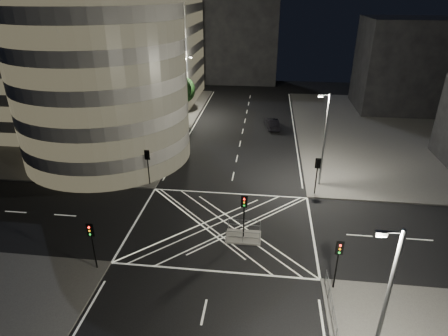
# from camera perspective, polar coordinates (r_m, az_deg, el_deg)

# --- Properties ---
(ground) EXTENTS (120.00, 120.00, 0.00)m
(ground) POSITION_cam_1_polar(r_m,az_deg,el_deg) (34.15, -0.25, -8.85)
(ground) COLOR black
(ground) RESTS_ON ground
(sidewalk_far_left) EXTENTS (42.00, 42.00, 0.15)m
(sidewalk_far_left) POSITION_cam_1_polar(r_m,az_deg,el_deg) (66.65, -22.90, 6.83)
(sidewalk_far_left) COLOR #504E4B
(sidewalk_far_left) RESTS_ON ground
(sidewalk_far_right) EXTENTS (42.00, 42.00, 0.15)m
(sidewalk_far_right) POSITION_cam_1_polar(r_m,az_deg,el_deg) (63.56, 30.17, 4.47)
(sidewalk_far_right) COLOR #504E4B
(sidewalk_far_right) RESTS_ON ground
(central_island) EXTENTS (3.00, 2.00, 0.15)m
(central_island) POSITION_cam_1_polar(r_m,az_deg,el_deg) (32.74, 2.96, -10.44)
(central_island) COLOR slate
(central_island) RESTS_ON ground
(office_tower_curved) EXTENTS (30.00, 29.00, 27.20)m
(office_tower_curved) POSITION_cam_1_polar(r_m,az_deg,el_deg) (52.98, -21.41, 16.76)
(office_tower_curved) COLOR gray
(office_tower_curved) RESTS_ON sidewalk_far_left
(office_block_rear) EXTENTS (24.00, 16.00, 22.00)m
(office_block_rear) POSITION_cam_1_polar(r_m,az_deg,el_deg) (74.86, -13.89, 18.70)
(office_block_rear) COLOR gray
(office_block_rear) RESTS_ON sidewalk_far_left
(building_right_far) EXTENTS (14.00, 12.00, 15.00)m
(building_right_far) POSITION_cam_1_polar(r_m,az_deg,el_deg) (72.51, 25.60, 13.99)
(building_right_far) COLOR black
(building_right_far) RESTS_ON sidewalk_far_right
(building_far_end) EXTENTS (18.00, 8.00, 18.00)m
(building_far_end) POSITION_cam_1_polar(r_m,az_deg,el_deg) (86.86, 1.91, 18.83)
(building_far_end) COLOR black
(building_far_end) RESTS_ON ground
(tree_a) EXTENTS (4.16, 4.16, 6.99)m
(tree_a) POSITION_cam_1_polar(r_m,az_deg,el_deg) (42.09, -13.10, 4.68)
(tree_a) COLOR black
(tree_a) RESTS_ON sidewalk_far_left
(tree_b) EXTENTS (4.51, 4.51, 7.36)m
(tree_b) POSITION_cam_1_polar(r_m,az_deg,el_deg) (47.39, -10.80, 7.47)
(tree_b) COLOR black
(tree_b) RESTS_ON sidewalk_far_left
(tree_c) EXTENTS (4.30, 4.30, 6.97)m
(tree_c) POSITION_cam_1_polar(r_m,az_deg,el_deg) (52.96, -8.90, 9.24)
(tree_c) COLOR black
(tree_c) RESTS_ON sidewalk_far_left
(tree_d) EXTENTS (4.84, 4.84, 8.31)m
(tree_d) POSITION_cam_1_polar(r_m,az_deg,el_deg) (58.30, -7.44, 11.89)
(tree_d) COLOR black
(tree_d) RESTS_ON sidewalk_far_left
(tree_e) EXTENTS (3.69, 3.69, 6.00)m
(tree_e) POSITION_cam_1_polar(r_m,az_deg,el_deg) (64.35, -6.08, 11.75)
(tree_e) COLOR black
(tree_e) RESTS_ON sidewalk_far_left
(traffic_signal_fl) EXTENTS (0.55, 0.22, 4.00)m
(traffic_signal_fl) POSITION_cam_1_polar(r_m,az_deg,el_deg) (40.33, -11.56, 1.07)
(traffic_signal_fl) COLOR black
(traffic_signal_fl) RESTS_ON sidewalk_far_left
(traffic_signal_nl) EXTENTS (0.55, 0.22, 4.00)m
(traffic_signal_nl) POSITION_cam_1_polar(r_m,az_deg,el_deg) (29.44, -19.52, -9.98)
(traffic_signal_nl) COLOR black
(traffic_signal_nl) RESTS_ON sidewalk_near_left
(traffic_signal_fr) EXTENTS (0.55, 0.22, 4.00)m
(traffic_signal_fr) POSITION_cam_1_polar(r_m,az_deg,el_deg) (38.78, 14.02, -0.22)
(traffic_signal_fr) COLOR black
(traffic_signal_fr) RESTS_ON sidewalk_far_right
(traffic_signal_nr) EXTENTS (0.55, 0.22, 4.00)m
(traffic_signal_nr) POSITION_cam_1_polar(r_m,az_deg,el_deg) (27.29, 17.01, -12.71)
(traffic_signal_nr) COLOR black
(traffic_signal_nr) RESTS_ON sidewalk_near_right
(traffic_signal_island) EXTENTS (0.55, 0.22, 4.00)m
(traffic_signal_island) POSITION_cam_1_polar(r_m,az_deg,el_deg) (31.15, 3.07, -6.22)
(traffic_signal_island) COLOR black
(traffic_signal_island) RESTS_ON central_island
(street_lamp_left_near) EXTENTS (1.25, 0.25, 10.00)m
(street_lamp_left_near) POSITION_cam_1_polar(r_m,az_deg,el_deg) (44.17, -10.65, 7.01)
(street_lamp_left_near) COLOR slate
(street_lamp_left_near) RESTS_ON sidewalk_far_left
(street_lamp_left_far) EXTENTS (1.25, 0.25, 10.00)m
(street_lamp_left_far) POSITION_cam_1_polar(r_m,az_deg,el_deg) (60.92, -5.76, 12.45)
(street_lamp_left_far) COLOR slate
(street_lamp_left_far) RESTS_ON sidewalk_far_left
(street_lamp_right_far) EXTENTS (1.25, 0.25, 10.00)m
(street_lamp_right_far) POSITION_cam_1_polar(r_m,az_deg,el_deg) (39.87, 15.00, 4.50)
(street_lamp_right_far) COLOR slate
(street_lamp_right_far) RESTS_ON sidewalk_far_right
(street_lamp_right_near) EXTENTS (1.25, 0.25, 10.00)m
(street_lamp_right_near) POSITION_cam_1_polar(r_m,az_deg,el_deg) (20.50, 23.02, -19.29)
(street_lamp_right_near) COLOR slate
(street_lamp_right_near) RESTS_ON sidewalk_near_right
(railing_island_south) EXTENTS (2.80, 0.06, 1.10)m
(railing_island_south) POSITION_cam_1_polar(r_m,az_deg,el_deg) (31.64, 2.86, -10.48)
(railing_island_south) COLOR slate
(railing_island_south) RESTS_ON central_island
(railing_island_north) EXTENTS (2.80, 0.06, 1.10)m
(railing_island_north) POSITION_cam_1_polar(r_m,az_deg,el_deg) (33.11, 3.09, -8.65)
(railing_island_north) COLOR slate
(railing_island_north) RESTS_ON central_island
(sedan) EXTENTS (2.50, 4.90, 1.54)m
(sedan) POSITION_cam_1_polar(r_m,az_deg,el_deg) (57.84, 7.33, 6.73)
(sedan) COLOR black
(sedan) RESTS_ON ground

